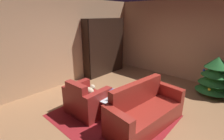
{
  "coord_description": "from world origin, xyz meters",
  "views": [
    {
      "loc": [
        2.07,
        -2.89,
        2.27
      ],
      "look_at": [
        -0.43,
        -0.14,
        0.99
      ],
      "focal_mm": 26.25,
      "sensor_mm": 36.0,
      "label": 1
    }
  ],
  "objects": [
    {
      "name": "wall_back",
      "position": [
        0.0,
        3.07,
        1.38
      ],
      "size": [
        5.35,
        0.06,
        2.77
      ],
      "primitive_type": "cube",
      "color": "tan",
      "rests_on": "ground"
    },
    {
      "name": "armchair_red",
      "position": [
        -0.71,
        -0.75,
        0.31
      ],
      "size": [
        0.94,
        0.77,
        0.84
      ],
      "color": "maroon",
      "rests_on": "ground"
    },
    {
      "name": "bottle_on_table",
      "position": [
        -0.07,
        -0.53,
        0.57
      ],
      "size": [
        0.07,
        0.07,
        0.25
      ],
      "color": "maroon",
      "rests_on": "coffee_table"
    },
    {
      "name": "coffee_table",
      "position": [
        -0.2,
        -0.36,
        0.43
      ],
      "size": [
        0.78,
        0.78,
        0.47
      ],
      "color": "black",
      "rests_on": "ground"
    },
    {
      "name": "book_stack_on_table",
      "position": [
        -0.26,
        -0.37,
        0.54
      ],
      "size": [
        0.23,
        0.19,
        0.15
      ],
      "color": "#2A4298",
      "rests_on": "coffee_table"
    },
    {
      "name": "area_rug",
      "position": [
        -0.13,
        -0.44,
        0.0
      ],
      "size": [
        2.47,
        2.24,
        0.01
      ],
      "primitive_type": "cube",
      "color": "maroon",
      "rests_on": "ground"
    },
    {
      "name": "couch_red",
      "position": [
        0.57,
        -0.22,
        0.31
      ],
      "size": [
        0.91,
        1.89,
        0.92
      ],
      "color": "maroon",
      "rests_on": "ground"
    },
    {
      "name": "ground_plane",
      "position": [
        0.0,
        0.0,
        0.0
      ],
      "size": [
        7.3,
        7.3,
        0.0
      ],
      "primitive_type": "plane",
      "color": "#996C47"
    },
    {
      "name": "wall_left",
      "position": [
        -2.64,
        0.0,
        1.38
      ],
      "size": [
        0.06,
        6.2,
        2.77
      ],
      "primitive_type": "cube",
      "color": "tan",
      "rests_on": "ground"
    },
    {
      "name": "bookshelf_unit",
      "position": [
        -2.38,
        1.69,
        1.07
      ],
      "size": [
        0.39,
        1.83,
        2.13
      ],
      "color": "black",
      "rests_on": "ground"
    },
    {
      "name": "decorated_tree",
      "position": [
        1.31,
        2.32,
        0.59
      ],
      "size": [
        0.91,
        0.91,
        1.16
      ],
      "color": "brown",
      "rests_on": "ground"
    }
  ]
}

